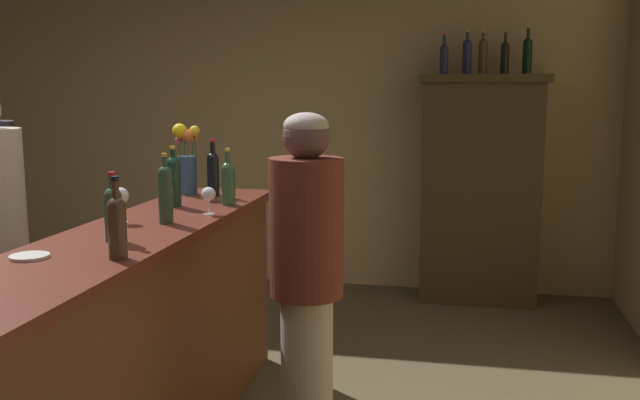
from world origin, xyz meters
The scene contains 19 objects.
wall_back centered at (0.00, 3.05, 1.45)m, with size 6.01×0.12×2.90m, color tan.
bar_counter centered at (0.32, -0.10, 0.54)m, with size 0.56×2.70×1.06m.
display_cabinet centered at (1.87, 2.73, 0.92)m, with size 0.97×0.45×1.78m.
wine_bottle_merlot centered at (0.51, -0.54, 1.19)m, with size 0.07×0.07×0.30m.
wine_bottle_chardonnay centered at (0.35, -0.28, 1.19)m, with size 0.07×0.07×0.28m.
wine_bottle_pinot centered at (0.51, 0.66, 1.19)m, with size 0.07×0.07×0.30m.
wine_bottle_malbec centered at (0.25, 0.56, 1.21)m, with size 0.07×0.07×0.32m.
wine_bottle_rose centered at (0.40, 0.12, 1.21)m, with size 0.07×0.07×0.32m.
wine_bottle_riesling centered at (0.32, 0.97, 1.20)m, with size 0.07×0.07×0.32m.
wine_glass_front centered at (0.51, 0.38, 1.16)m, with size 0.07×0.07×0.13m.
wine_glass_mid centered at (0.19, 0.10, 1.18)m, with size 0.07×0.07×0.16m.
flower_arrangement centered at (0.16, 0.98, 1.27)m, with size 0.15×0.14×0.41m.
cheese_plate centered at (0.19, -0.60, 1.07)m, with size 0.14×0.14×0.01m, color white.
display_bottle_left centered at (1.57, 2.73, 1.91)m, with size 0.07×0.07×0.31m.
display_bottle_midleft centered at (1.74, 2.73, 1.93)m, with size 0.07×0.07×0.33m.
display_bottle_center centered at (1.86, 2.73, 1.93)m, with size 0.07×0.07×0.33m.
display_bottle_midright centered at (2.02, 2.73, 1.91)m, with size 0.06×0.06×0.31m.
display_bottle_right centered at (2.18, 2.73, 1.93)m, with size 0.07×0.07×0.34m.
bartender centered at (1.08, 0.00, 0.88)m, with size 0.31×0.31×1.57m.
Camera 1 is at (1.69, -2.78, 1.66)m, focal length 38.97 mm.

